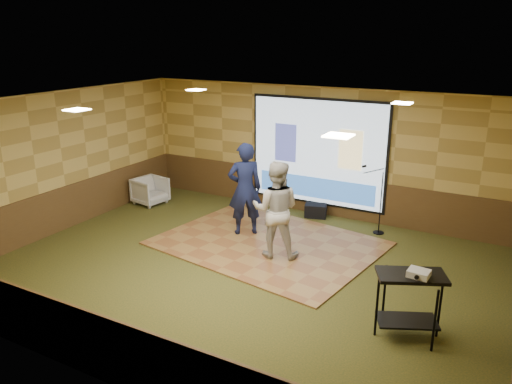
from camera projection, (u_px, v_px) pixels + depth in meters
The scene contains 18 objects.
ground at pixel (244, 270), 9.14m from camera, with size 9.00×9.00×0.00m, color #2A3719.
room_shell at pixel (243, 159), 8.50m from camera, with size 9.04×7.04×3.02m.
wainscot_back at pixel (316, 194), 11.91m from camera, with size 9.00×0.04×0.95m, color #52361B.
wainscot_front at pixel (102, 348), 6.09m from camera, with size 9.00×0.04×0.95m, color #52361B.
wainscot_left at pixel (69, 206), 11.04m from camera, with size 0.04×7.00×0.95m, color #52361B.
projector_screen at pixel (317, 153), 11.57m from camera, with size 3.32×0.06×2.52m.
downlight_nw at pixel (196, 90), 10.74m from camera, with size 0.32×0.32×0.02m, color #FEE8BE.
downlight_ne at pixel (402, 103), 8.74m from camera, with size 0.32×0.32×0.02m, color #FEE8BE.
downlight_sw at pixel (77, 110), 7.98m from camera, with size 0.32×0.32×0.02m, color #FEE8BE.
downlight_se at pixel (338, 136), 5.98m from camera, with size 0.32×0.32×0.02m, color #FEE8BE.
dance_floor at pixel (268, 243), 10.26m from camera, with size 4.23×3.22×0.03m, color olive.
player_left at pixel (245, 189), 10.46m from camera, with size 0.72×0.47×1.98m, color #141A3E.
player_right at pixel (276, 209), 9.39m from camera, with size 0.91×0.71×1.88m, color #BCB7AC.
av_table at pixel (410, 293), 6.95m from camera, with size 0.93×0.49×0.98m.
projector at pixel (419, 273), 6.77m from camera, with size 0.28×0.24×0.09m, color white.
mic_stand at pixel (377, 211), 10.70m from camera, with size 0.58×0.24×1.48m.
banquet_chair at pixel (150, 191), 12.58m from camera, with size 0.72×0.74×0.68m, color gray.
duffel_bag at pixel (316, 211), 11.72m from camera, with size 0.50×0.33×0.31m, color black.
Camera 1 is at (4.15, -7.15, 4.15)m, focal length 35.00 mm.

